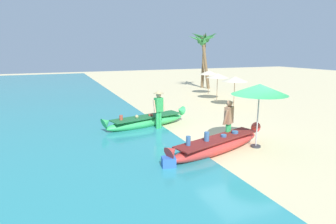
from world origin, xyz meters
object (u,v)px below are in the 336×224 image
Objects in this scene: boat_green_midground at (147,121)px; palm_tree_tall_inland at (204,42)px; person_tourist_customer at (229,120)px; cooler_box at (169,163)px; palm_tree_leaning_seaward at (203,44)px; person_vendor_hatted at (159,107)px; boat_red_foreground at (218,145)px; patio_umbrella_large at (260,90)px.

palm_tree_tall_inland is at bearing 50.55° from boat_green_midground.
person_tourist_customer is (2.03, -3.56, 0.68)m from boat_green_midground.
person_tourist_customer is 3.22m from cooler_box.
palm_tree_tall_inland is 1.05× the size of palm_tree_leaning_seaward.
palm_tree_leaning_seaward is (-0.61, -0.83, -0.18)m from palm_tree_tall_inland.
palm_tree_leaning_seaward reaches higher than person_vendor_hatted.
cooler_box is (-2.12, -0.62, -0.10)m from boat_red_foreground.
patio_umbrella_large is at bearing 0.60° from boat_red_foreground.
person_vendor_hatted is 0.77× the size of patio_umbrella_large.
patio_umbrella_large is 0.47× the size of palm_tree_leaning_seaward.
palm_tree_leaning_seaward is at bearing 53.07° from person_vendor_hatted.
person_tourist_customer is (1.68, -2.90, -0.07)m from person_vendor_hatted.
boat_green_midground is at bearing -129.70° from palm_tree_leaning_seaward.
person_tourist_customer is at bearing 35.78° from boat_red_foreground.
boat_red_foreground is at bearing -117.28° from palm_tree_leaning_seaward.
person_vendor_hatted reaches higher than boat_green_midground.
palm_tree_tall_inland is (8.26, 15.67, 3.92)m from boat_red_foreground.
boat_red_foreground is 2.51× the size of person_vendor_hatted.
person_vendor_hatted is 3.35m from person_tourist_customer.
palm_tree_tall_inland is (6.61, 15.65, 2.08)m from patio_umbrella_large.
palm_tree_leaning_seaward is at bearing 69.77° from cooler_box.
cooler_box is (-1.22, -4.08, -0.85)m from person_vendor_hatted.
palm_tree_tall_inland is 12.84× the size of cooler_box.
palm_tree_leaning_seaward is at bearing 50.30° from boat_green_midground.
person_tourist_customer is at bearing 34.29° from cooler_box.
palm_tree_tall_inland is 19.73m from cooler_box.
person_vendor_hatted reaches higher than person_tourist_customer.
palm_tree_leaning_seaward is 18.69m from cooler_box.
patio_umbrella_large reaches higher than person_vendor_hatted.
person_vendor_hatted is 0.35× the size of palm_tree_tall_inland.
person_vendor_hatted is 1.05× the size of person_tourist_customer.
patio_umbrella_large reaches higher than person_tourist_customer.
palm_tree_leaning_seaward is (6.87, 14.28, 3.06)m from person_tourist_customer.
palm_tree_leaning_seaward is (8.55, 11.38, 2.99)m from person_vendor_hatted.
person_vendor_hatted is at bearing 104.59° from boat_red_foreground.
person_vendor_hatted is 4.44× the size of cooler_box.
boat_red_foreground reaches higher than boat_green_midground.
palm_tree_tall_inland is 1.04m from palm_tree_leaning_seaward.
person_tourist_customer is at bearing -115.70° from palm_tree_leaning_seaward.
person_vendor_hatted is 14.54m from palm_tree_leaning_seaward.
cooler_box is (-3.77, -0.64, -1.94)m from patio_umbrella_large.
patio_umbrella_large is at bearing -53.48° from person_vendor_hatted.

